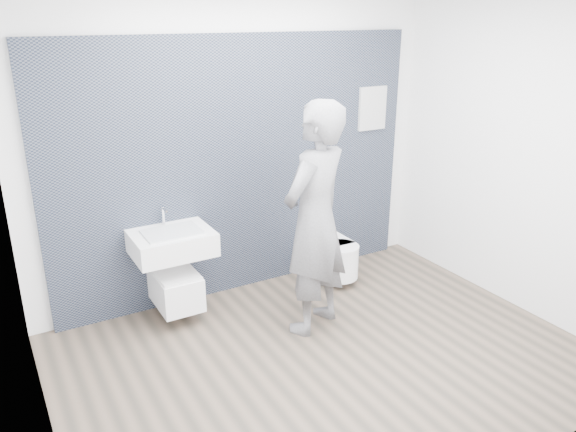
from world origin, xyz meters
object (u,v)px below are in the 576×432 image
washbasin (172,242)px  visitor (315,220)px  toilet_square (176,286)px  toilet_rounded (333,257)px

washbasin → visitor: visitor is taller
washbasin → toilet_square: (-0.00, -0.00, -0.42)m
toilet_square → visitor: size_ratio=0.34×
toilet_square → visitor: 1.39m
washbasin → toilet_square: size_ratio=1.00×
visitor → toilet_rounded: bearing=-159.4°
toilet_rounded → visitor: visitor is taller
toilet_rounded → visitor: (-0.65, -0.66, 0.73)m
visitor → toilet_square: bearing=-61.3°
washbasin → visitor: (0.98, -0.72, 0.26)m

